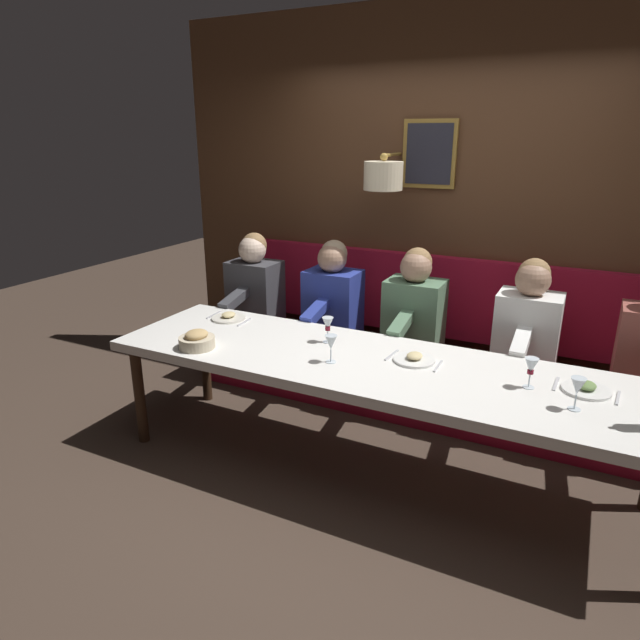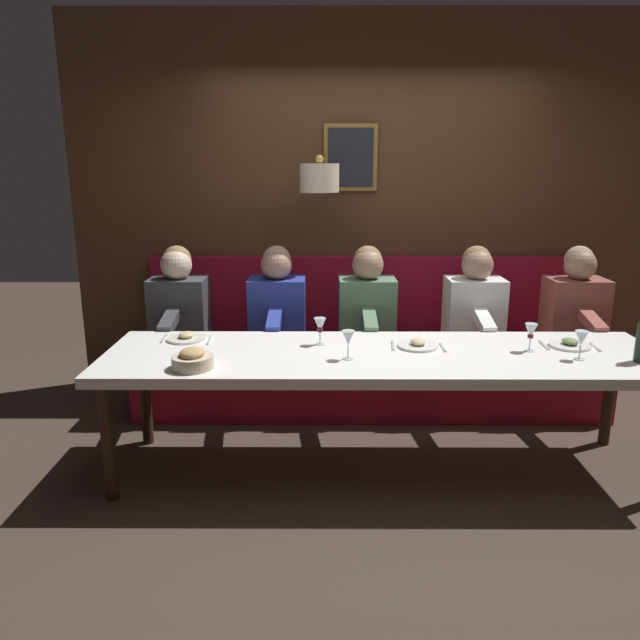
{
  "view_description": "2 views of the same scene",
  "coord_description": "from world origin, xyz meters",
  "px_view_note": "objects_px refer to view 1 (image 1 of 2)",
  "views": [
    {
      "loc": [
        -2.78,
        -1.05,
        1.99
      ],
      "look_at": [
        0.05,
        0.37,
        0.92
      ],
      "focal_mm": 31.12,
      "sensor_mm": 36.0,
      "label": 1
    },
    {
      "loc": [
        -3.32,
        0.35,
        1.79
      ],
      "look_at": [
        0.05,
        0.37,
        0.92
      ],
      "focal_mm": 33.8,
      "sensor_mm": 36.0,
      "label": 2
    }
  ],
  "objects_px": {
    "diner_middle": "(414,307)",
    "diner_farthest": "(254,285)",
    "diner_far": "(333,296)",
    "wine_glass_1": "(578,387)",
    "wine_glass_2": "(531,367)",
    "wine_glass_0": "(328,325)",
    "dining_table": "(372,370)",
    "wine_glass_3": "(331,343)",
    "diner_near": "(528,323)",
    "bread_bowl": "(197,340)"
  },
  "relations": [
    {
      "from": "diner_far",
      "to": "diner_farthest",
      "type": "relative_size",
      "value": 1.0
    },
    {
      "from": "wine_glass_1",
      "to": "wine_glass_2",
      "type": "distance_m",
      "value": 0.27
    },
    {
      "from": "diner_farthest",
      "to": "bread_bowl",
      "type": "xyz_separation_m",
      "value": [
        -1.17,
        -0.34,
        -0.03
      ]
    },
    {
      "from": "diner_far",
      "to": "wine_glass_1",
      "type": "relative_size",
      "value": 4.82
    },
    {
      "from": "diner_middle",
      "to": "diner_far",
      "type": "bearing_deg",
      "value": 90.0
    },
    {
      "from": "diner_middle",
      "to": "wine_glass_0",
      "type": "distance_m",
      "value": 0.8
    },
    {
      "from": "wine_glass_0",
      "to": "wine_glass_1",
      "type": "xyz_separation_m",
      "value": [
        -0.28,
        -1.44,
        0.0
      ]
    },
    {
      "from": "diner_farthest",
      "to": "wine_glass_1",
      "type": "xyz_separation_m",
      "value": [
        -1.0,
        -2.46,
        0.04
      ]
    },
    {
      "from": "wine_glass_3",
      "to": "dining_table",
      "type": "bearing_deg",
      "value": -59.67
    },
    {
      "from": "dining_table",
      "to": "bread_bowl",
      "type": "height_order",
      "value": "bread_bowl"
    },
    {
      "from": "diner_far",
      "to": "wine_glass_0",
      "type": "bearing_deg",
      "value": -156.81
    },
    {
      "from": "diner_farthest",
      "to": "wine_glass_2",
      "type": "distance_m",
      "value": 2.39
    },
    {
      "from": "dining_table",
      "to": "wine_glass_0",
      "type": "height_order",
      "value": "wine_glass_0"
    },
    {
      "from": "diner_far",
      "to": "diner_near",
      "type": "bearing_deg",
      "value": -90.0
    },
    {
      "from": "dining_table",
      "to": "bread_bowl",
      "type": "relative_size",
      "value": 14.62
    },
    {
      "from": "dining_table",
      "to": "wine_glass_3",
      "type": "relative_size",
      "value": 19.62
    },
    {
      "from": "dining_table",
      "to": "wine_glass_2",
      "type": "height_order",
      "value": "wine_glass_2"
    },
    {
      "from": "diner_farthest",
      "to": "wine_glass_3",
      "type": "height_order",
      "value": "diner_farthest"
    },
    {
      "from": "wine_glass_1",
      "to": "wine_glass_0",
      "type": "bearing_deg",
      "value": 79.01
    },
    {
      "from": "diner_near",
      "to": "diner_middle",
      "type": "bearing_deg",
      "value": 90.0
    },
    {
      "from": "diner_farthest",
      "to": "wine_glass_1",
      "type": "bearing_deg",
      "value": -112.2
    },
    {
      "from": "dining_table",
      "to": "wine_glass_1",
      "type": "distance_m",
      "value": 1.1
    },
    {
      "from": "wine_glass_0",
      "to": "dining_table",
      "type": "bearing_deg",
      "value": -113.34
    },
    {
      "from": "diner_middle",
      "to": "diner_far",
      "type": "relative_size",
      "value": 1.0
    },
    {
      "from": "diner_middle",
      "to": "wine_glass_0",
      "type": "relative_size",
      "value": 4.82
    },
    {
      "from": "diner_middle",
      "to": "wine_glass_0",
      "type": "xyz_separation_m",
      "value": [
        -0.72,
        0.33,
        0.04
      ]
    },
    {
      "from": "diner_middle",
      "to": "diner_far",
      "type": "distance_m",
      "value": 0.64
    },
    {
      "from": "diner_far",
      "to": "dining_table",
      "type": "bearing_deg",
      "value": -142.46
    },
    {
      "from": "diner_near",
      "to": "bread_bowl",
      "type": "relative_size",
      "value": 3.6
    },
    {
      "from": "wine_glass_1",
      "to": "dining_table",
      "type": "bearing_deg",
      "value": 83.54
    },
    {
      "from": "diner_near",
      "to": "diner_middle",
      "type": "distance_m",
      "value": 0.77
    },
    {
      "from": "diner_near",
      "to": "wine_glass_0",
      "type": "bearing_deg",
      "value": 123.28
    },
    {
      "from": "dining_table",
      "to": "diner_middle",
      "type": "bearing_deg",
      "value": 2.22
    },
    {
      "from": "diner_farthest",
      "to": "bread_bowl",
      "type": "height_order",
      "value": "diner_farthest"
    },
    {
      "from": "diner_middle",
      "to": "diner_farthest",
      "type": "height_order",
      "value": "same"
    },
    {
      "from": "diner_far",
      "to": "diner_middle",
      "type": "bearing_deg",
      "value": -90.0
    },
    {
      "from": "dining_table",
      "to": "diner_far",
      "type": "bearing_deg",
      "value": 37.54
    },
    {
      "from": "diner_near",
      "to": "wine_glass_1",
      "type": "xyz_separation_m",
      "value": [
        -1.0,
        -0.34,
        0.04
      ]
    },
    {
      "from": "dining_table",
      "to": "wine_glass_1",
      "type": "height_order",
      "value": "wine_glass_1"
    },
    {
      "from": "dining_table",
      "to": "wine_glass_3",
      "type": "height_order",
      "value": "wine_glass_3"
    },
    {
      "from": "wine_glass_0",
      "to": "wine_glass_1",
      "type": "relative_size",
      "value": 1.0
    },
    {
      "from": "dining_table",
      "to": "wine_glass_1",
      "type": "relative_size",
      "value": 19.62
    },
    {
      "from": "wine_glass_2",
      "to": "wine_glass_3",
      "type": "height_order",
      "value": "same"
    },
    {
      "from": "dining_table",
      "to": "wine_glass_2",
      "type": "xyz_separation_m",
      "value": [
        0.03,
        -0.85,
        0.17
      ]
    },
    {
      "from": "diner_near",
      "to": "diner_far",
      "type": "xyz_separation_m",
      "value": [
        0.0,
        1.41,
        0.0
      ]
    },
    {
      "from": "diner_middle",
      "to": "diner_farthest",
      "type": "bearing_deg",
      "value": 90.0
    },
    {
      "from": "diner_farthest",
      "to": "diner_far",
      "type": "bearing_deg",
      "value": -90.0
    },
    {
      "from": "wine_glass_2",
      "to": "wine_glass_3",
      "type": "relative_size",
      "value": 1.0
    },
    {
      "from": "bread_bowl",
      "to": "diner_middle",
      "type": "bearing_deg",
      "value": -40.76
    },
    {
      "from": "diner_far",
      "to": "wine_glass_3",
      "type": "relative_size",
      "value": 4.82
    }
  ]
}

